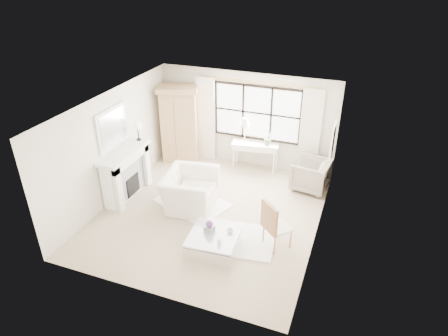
{
  "coord_description": "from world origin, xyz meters",
  "views": [
    {
      "loc": [
        3.08,
        -7.25,
        5.51
      ],
      "look_at": [
        0.28,
        0.2,
        1.17
      ],
      "focal_mm": 32.0,
      "sensor_mm": 36.0,
      "label": 1
    }
  ],
  "objects": [
    {
      "name": "coffee_table",
      "position": [
        0.58,
        -1.22,
        0.18
      ],
      "size": [
        1.07,
        1.07,
        0.38
      ],
      "rotation": [
        0.0,
        0.0,
        0.08
      ],
      "color": "white",
      "rests_on": "floor"
    },
    {
      "name": "rug_left",
      "position": [
        -0.56,
        0.22,
        0.01
      ],
      "size": [
        2.0,
        1.72,
        0.03
      ],
      "primitive_type": "cube",
      "rotation": [
        0.0,
        0.0,
        -0.37
      ],
      "color": "white",
      "rests_on": "floor"
    },
    {
      "name": "curtain_rod",
      "position": [
        0.3,
        2.67,
        2.47
      ],
      "size": [
        3.3,
        0.04,
        0.04
      ],
      "primitive_type": "cylinder",
      "rotation": [
        0.0,
        1.57,
        0.0
      ],
      "color": "#AD883C",
      "rests_on": "wall_back"
    },
    {
      "name": "pillar_candle",
      "position": [
        0.79,
        -1.42,
        0.44
      ],
      "size": [
        0.08,
        0.08,
        0.12
      ],
      "primitive_type": "cylinder",
      "color": "white",
      "rests_on": "coffee_table"
    },
    {
      "name": "mirror_glass",
      "position": [
        -2.44,
        0.0,
        1.84
      ],
      "size": [
        0.02,
        1.0,
        0.8
      ],
      "primitive_type": "cube",
      "color": "silver",
      "rests_on": "wall_left"
    },
    {
      "name": "club_armchair",
      "position": [
        -0.57,
        0.11,
        0.43
      ],
      "size": [
        1.32,
        1.47,
        0.87
      ],
      "primitive_type": "imported",
      "rotation": [
        0.0,
        0.0,
        1.69
      ],
      "color": "white",
      "rests_on": "floor"
    },
    {
      "name": "ceiling",
      "position": [
        0.0,
        0.0,
        2.7
      ],
      "size": [
        5.5,
        5.5,
        0.0
      ],
      "primitive_type": "plane",
      "rotation": [
        3.14,
        0.0,
        0.0
      ],
      "color": "white",
      "rests_on": "ground"
    },
    {
      "name": "console_lamp",
      "position": [
        0.03,
        2.51,
        1.36
      ],
      "size": [
        0.28,
        0.28,
        0.69
      ],
      "color": "gold",
      "rests_on": "console_table"
    },
    {
      "name": "curtain_left",
      "position": [
        -1.2,
        2.65,
        1.24
      ],
      "size": [
        0.55,
        0.1,
        2.47
      ],
      "primitive_type": "cube",
      "color": "silver",
      "rests_on": "ground"
    },
    {
      "name": "art_canvas",
      "position": [
        2.45,
        1.7,
        1.55
      ],
      "size": [
        0.01,
        0.52,
        0.72
      ],
      "primitive_type": "cube",
      "color": "beige",
      "rests_on": "wall_right"
    },
    {
      "name": "floor",
      "position": [
        0.0,
        0.0,
        0.0
      ],
      "size": [
        5.5,
        5.5,
        0.0
      ],
      "primitive_type": "plane",
      "color": "tan",
      "rests_on": "ground"
    },
    {
      "name": "french_chair",
      "position": [
        1.76,
        -0.64,
        0.31
      ],
      "size": [
        0.68,
        0.68,
        1.08
      ],
      "rotation": [
        0.0,
        0.0,
        2.41
      ],
      "color": "#B1784A",
      "rests_on": "floor"
    },
    {
      "name": "planter_box",
      "position": [
        0.47,
        -1.15,
        0.45
      ],
      "size": [
        0.21,
        0.21,
        0.13
      ],
      "primitive_type": "cube",
      "rotation": [
        0.0,
        0.0,
        -0.23
      ],
      "color": "gray",
      "rests_on": "coffee_table"
    },
    {
      "name": "planter_flowers",
      "position": [
        0.47,
        -1.15,
        0.58
      ],
      "size": [
        0.14,
        0.14,
        0.14
      ],
      "primitive_type": "sphere",
      "color": "#5F317C",
      "rests_on": "planter_box"
    },
    {
      "name": "curtain_right",
      "position": [
        1.8,
        2.65,
        1.24
      ],
      "size": [
        0.55,
        0.1,
        2.47
      ],
      "primitive_type": "cube",
      "color": "beige",
      "rests_on": "ground"
    },
    {
      "name": "mirror_frame",
      "position": [
        -2.47,
        0.0,
        1.84
      ],
      "size": [
        0.05,
        1.15,
        0.95
      ],
      "primitive_type": "cube",
      "color": "white",
      "rests_on": "wall_left"
    },
    {
      "name": "armoire",
      "position": [
        -1.87,
        2.3,
        1.14
      ],
      "size": [
        1.28,
        1.0,
        2.24
      ],
      "rotation": [
        0.0,
        0.0,
        0.3
      ],
      "color": "tan",
      "rests_on": "floor"
    },
    {
      "name": "coffee_vase",
      "position": [
        0.87,
        -1.01,
        0.45
      ],
      "size": [
        0.16,
        0.16,
        0.14
      ],
      "primitive_type": "imported",
      "rotation": [
        0.0,
        0.0,
        -0.23
      ],
      "color": "silver",
      "rests_on": "coffee_table"
    },
    {
      "name": "side_table",
      "position": [
        -0.41,
        0.89,
        0.33
      ],
      "size": [
        0.4,
        0.4,
        0.51
      ],
      "color": "silver",
      "rests_on": "floor"
    },
    {
      "name": "wall_left",
      "position": [
        -2.5,
        0.0,
        1.35
      ],
      "size": [
        0.0,
        5.5,
        5.5
      ],
      "primitive_type": "plane",
      "rotation": [
        1.57,
        0.0,
        1.57
      ],
      "color": "beige",
      "rests_on": "ground"
    },
    {
      "name": "wall_front",
      "position": [
        0.0,
        -2.75,
        1.35
      ],
      "size": [
        5.0,
        0.0,
        5.0
      ],
      "primitive_type": "plane",
      "rotation": [
        -1.57,
        0.0,
        0.0
      ],
      "color": "silver",
      "rests_on": "ground"
    },
    {
      "name": "wall_right",
      "position": [
        2.5,
        0.0,
        1.35
      ],
      "size": [
        0.0,
        5.5,
        5.5
      ],
      "primitive_type": "plane",
      "rotation": [
        1.57,
        0.0,
        -1.57
      ],
      "color": "white",
      "rests_on": "ground"
    },
    {
      "name": "window_frame",
      "position": [
        0.3,
        2.72,
        1.6
      ],
      "size": [
        2.5,
        0.04,
        1.5
      ],
      "primitive_type": null,
      "color": "black",
      "rests_on": "wall_back"
    },
    {
      "name": "art_frame",
      "position": [
        2.47,
        1.7,
        1.55
      ],
      "size": [
        0.04,
        0.62,
        0.82
      ],
      "primitive_type": "cube",
      "color": "white",
      "rests_on": "wall_right"
    },
    {
      "name": "mantel_lamp",
      "position": [
        -2.22,
        0.67,
        1.65
      ],
      "size": [
        0.22,
        0.22,
        0.51
      ],
      "color": "black",
      "rests_on": "fireplace"
    },
    {
      "name": "window_pane",
      "position": [
        0.3,
        2.73,
        1.6
      ],
      "size": [
        2.4,
        0.02,
        1.5
      ],
      "primitive_type": "cube",
      "color": "silver",
      "rests_on": "wall_back"
    },
    {
      "name": "orchid_plant",
      "position": [
        0.72,
        2.48,
        1.02
      ],
      "size": [
        0.3,
        0.29,
        0.43
      ],
      "primitive_type": "imported",
      "rotation": [
        0.0,
        0.0,
        0.57
      ],
      "color": "#58734D",
      "rests_on": "console_table"
    },
    {
      "name": "wall_back",
      "position": [
        0.0,
        2.75,
        1.35
      ],
      "size": [
        5.0,
        0.0,
        5.0
      ],
      "primitive_type": "plane",
      "rotation": [
        1.57,
        0.0,
        0.0
      ],
      "color": "beige",
      "rests_on": "ground"
    },
    {
      "name": "wingback_chair",
      "position": [
        2.02,
        1.94,
        0.41
      ],
      "size": [
        1.01,
        0.99,
        0.81
      ],
      "primitive_type": "imported",
      "rotation": [
        0.0,
        0.0,
        -1.72
      ],
      "color": "gray",
      "rests_on": "floor"
    },
    {
      "name": "rug_right",
      "position": [
        0.93,
        -0.74,
        0.02
      ],
      "size": [
        1.74,
        1.4,
        0.03
      ],
      "primitive_type": "cube",
      "rotation": [
        0.0,
        0.0,
        0.13
      ],
      "color": "white",
      "rests_on": "floor"
    },
    {
      "name": "fireplace",
      "position": [
        -2.27,
        0.0,
        0.65
      ],
      "size": [
        0.58,
        1.66,
        1.26
      ],
      "color": "white",
      "rests_on": "ground"
    },
    {
      "name": "console_table",
      "position": [
        0.36,
        2.49,
        0.4
      ],
      "size": [
        1.35,
        0.65,
        0.8
      ],
      "rotation": [
        0.0,
        0.0,
        0.16
      ],
      "color": "white",
      "rests_on": "floor"
    }
  ]
}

